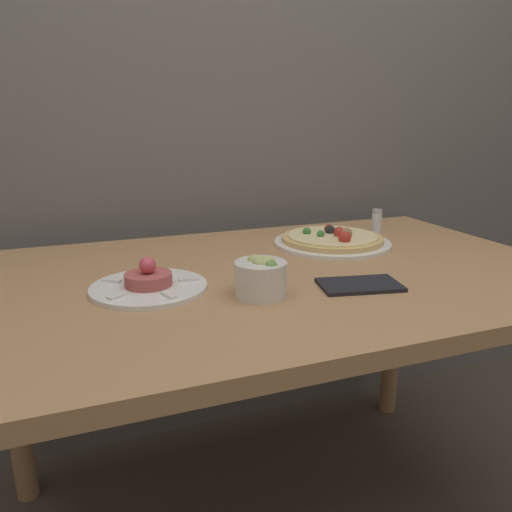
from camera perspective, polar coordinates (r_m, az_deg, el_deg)
name	(u,v)px	position (r m, az deg, el deg)	size (l,w,h in m)	color
back_wall	(205,32)	(1.62, -5.85, 24.12)	(8.00, 0.05, 2.60)	slate
dining_table	(276,307)	(1.17, 2.27, -5.84)	(1.35, 0.85, 0.72)	#AD7F51
pizza_plate	(332,240)	(1.38, 8.73, 1.85)	(0.32, 0.32, 0.05)	white
tartare_plate	(149,284)	(1.03, -12.17, -3.16)	(0.24, 0.24, 0.07)	white
small_bowl	(261,276)	(0.97, 0.58, -2.34)	(0.10, 0.10, 0.08)	silver
napkin	(360,285)	(1.05, 11.76, -3.25)	(0.18, 0.13, 0.01)	black
salt_shaker	(377,221)	(1.54, 13.63, 3.87)	(0.03, 0.03, 0.07)	silver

